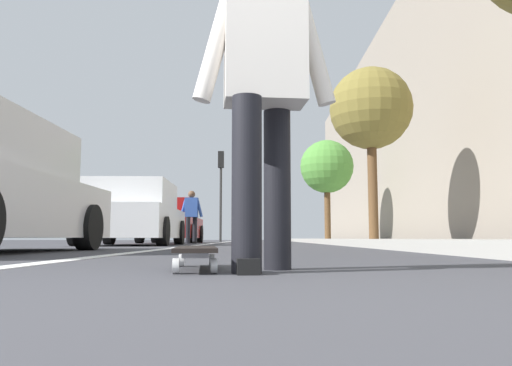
% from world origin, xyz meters
% --- Properties ---
extents(ground_plane, '(80.00, 80.00, 0.00)m').
position_xyz_m(ground_plane, '(10.00, 0.00, 0.00)').
color(ground_plane, '#38383D').
extents(lane_stripe_white, '(52.00, 0.16, 0.01)m').
position_xyz_m(lane_stripe_white, '(20.00, 1.25, 0.00)').
color(lane_stripe_white, silver).
rests_on(lane_stripe_white, ground).
extents(sidewalk_curb, '(52.00, 3.20, 0.14)m').
position_xyz_m(sidewalk_curb, '(18.00, -3.52, 0.07)').
color(sidewalk_curb, '#9E9B93').
rests_on(sidewalk_curb, ground).
extents(building_facade, '(40.00, 1.20, 10.07)m').
position_xyz_m(building_facade, '(22.00, -6.51, 5.04)').
color(building_facade, gray).
rests_on(building_facade, ground).
extents(skateboard, '(0.86, 0.29, 0.11)m').
position_xyz_m(skateboard, '(1.56, 0.18, 0.09)').
color(skateboard, white).
rests_on(skateboard, ground).
extents(skater_person, '(0.48, 0.72, 1.64)m').
position_xyz_m(skater_person, '(1.41, -0.16, 0.94)').
color(skater_person, black).
rests_on(skater_person, ground).
extents(parked_car_mid, '(4.20, 2.09, 1.47)m').
position_xyz_m(parked_car_mid, '(10.92, 2.78, 0.70)').
color(parked_car_mid, silver).
rests_on(parked_car_mid, ground).
extents(parked_car_far, '(4.16, 1.88, 1.47)m').
position_xyz_m(parked_car_far, '(16.55, 2.82, 0.70)').
color(parked_car_far, maroon).
rests_on(parked_car_far, ground).
extents(traffic_light, '(0.33, 0.28, 4.37)m').
position_xyz_m(traffic_light, '(23.53, 1.65, 3.01)').
color(traffic_light, '#2D2D2D').
rests_on(traffic_light, ground).
extents(street_tree_mid, '(2.17, 2.17, 4.67)m').
position_xyz_m(street_tree_mid, '(12.19, -3.12, 3.55)').
color(street_tree_mid, brown).
rests_on(street_tree_mid, ground).
extents(street_tree_far, '(2.30, 2.30, 4.40)m').
position_xyz_m(street_tree_far, '(20.90, -3.12, 3.22)').
color(street_tree_far, brown).
rests_on(street_tree_far, ground).
extents(pedestrian_distant, '(0.44, 0.69, 1.58)m').
position_xyz_m(pedestrian_distant, '(14.23, 1.85, 0.90)').
color(pedestrian_distant, black).
rests_on(pedestrian_distant, ground).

